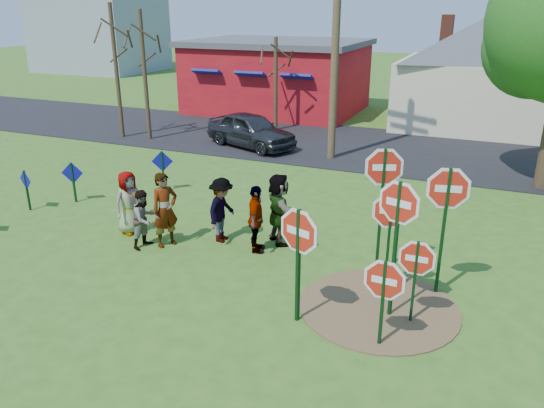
# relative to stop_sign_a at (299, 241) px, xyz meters

# --- Properties ---
(ground) EXTENTS (120.00, 120.00, 0.00)m
(ground) POSITION_rel_stop_sign_a_xyz_m (-3.14, 2.05, -1.68)
(ground) COLOR #33601B
(ground) RESTS_ON ground
(road) EXTENTS (120.00, 7.50, 0.04)m
(road) POSITION_rel_stop_sign_a_xyz_m (-3.14, 13.55, -1.66)
(road) COLOR black
(road) RESTS_ON ground
(dirt_patch) EXTENTS (3.20, 3.20, 0.03)m
(dirt_patch) POSITION_rel_stop_sign_a_xyz_m (1.36, 1.05, -1.66)
(dirt_patch) COLOR brown
(dirt_patch) RESTS_ON ground
(red_building) EXTENTS (9.40, 7.69, 3.90)m
(red_building) POSITION_rel_stop_sign_a_xyz_m (-8.64, 20.04, 0.29)
(red_building) COLOR maroon
(red_building) RESTS_ON ground
(cream_house) EXTENTS (9.40, 9.40, 6.50)m
(cream_house) POSITION_rel_stop_sign_a_xyz_m (2.36, 20.05, 1.25)
(cream_house) COLOR beige
(cream_house) RESTS_ON ground
(distant_building) EXTENTS (10.00, 8.00, 8.00)m
(distant_building) POSITION_rel_stop_sign_a_xyz_m (-31.14, 32.05, 2.32)
(distant_building) COLOR #8C939E
(distant_building) RESTS_ON ground
(stop_sign_a) EXTENTS (1.11, 0.41, 2.46)m
(stop_sign_a) POSITION_rel_stop_sign_a_xyz_m (0.00, 0.00, 0.00)
(stop_sign_a) COLOR #0F3716
(stop_sign_a) RESTS_ON ground
(stop_sign_b) EXTENTS (1.06, 0.42, 3.06)m
(stop_sign_b) POSITION_rel_stop_sign_a_xyz_m (0.98, 2.54, 0.55)
(stop_sign_b) COLOR #0F3716
(stop_sign_b) RESTS_ON ground
(stop_sign_c) EXTENTS (1.07, 0.35, 2.92)m
(stop_sign_c) POSITION_rel_stop_sign_a_xyz_m (1.61, 0.87, 0.37)
(stop_sign_c) COLOR #0F3716
(stop_sign_c) RESTS_ON ground
(stop_sign_d) EXTENTS (1.14, 0.29, 2.92)m
(stop_sign_d) POSITION_rel_stop_sign_a_xyz_m (2.35, 2.12, 0.43)
(stop_sign_d) COLOR #0F3716
(stop_sign_d) RESTS_ON ground
(stop_sign_e) EXTENTS (1.00, 0.08, 1.80)m
(stop_sign_e) POSITION_rel_stop_sign_a_xyz_m (1.64, -0.16, -0.49)
(stop_sign_e) COLOR #0F3716
(stop_sign_e) RESTS_ON ground
(stop_sign_f) EXTENTS (0.94, 0.06, 1.82)m
(stop_sign_f) POSITION_rel_stop_sign_a_xyz_m (2.03, 0.81, -0.43)
(stop_sign_f) COLOR #0F3716
(stop_sign_f) RESTS_ON ground
(stop_sign_g) EXTENTS (1.00, 0.25, 2.43)m
(stop_sign_g) POSITION_rel_stop_sign_a_xyz_m (1.37, 1.56, 0.02)
(stop_sign_g) COLOR #0F3716
(stop_sign_g) RESTS_ON ground
(blue_diamond_b) EXTENTS (0.58, 0.18, 1.23)m
(blue_diamond_b) POSITION_rel_stop_sign_a_xyz_m (-9.37, 2.42, -0.91)
(blue_diamond_b) COLOR #0F3716
(blue_diamond_b) RESTS_ON ground
(blue_diamond_c) EXTENTS (0.65, 0.23, 1.28)m
(blue_diamond_c) POSITION_rel_stop_sign_a_xyz_m (-8.60, 3.49, -0.89)
(blue_diamond_c) COLOR #0F3716
(blue_diamond_c) RESTS_ON ground
(blue_diamond_d) EXTENTS (0.64, 0.29, 1.36)m
(blue_diamond_d) POSITION_rel_stop_sign_a_xyz_m (-6.66, 5.42, -0.84)
(blue_diamond_d) COLOR #0F3716
(blue_diamond_d) RESTS_ON ground
(person_a) EXTENTS (0.79, 0.97, 1.70)m
(person_a) POSITION_rel_stop_sign_a_xyz_m (-5.56, 2.23, -0.82)
(person_a) COLOR #3F4989
(person_a) RESTS_ON ground
(person_b) EXTENTS (0.72, 0.83, 1.91)m
(person_b) POSITION_rel_stop_sign_a_xyz_m (-4.23, 1.93, -0.72)
(person_b) COLOR #23745A
(person_b) RESTS_ON ground
(person_c) EXTENTS (0.67, 0.80, 1.49)m
(person_c) POSITION_rel_stop_sign_a_xyz_m (-4.68, 1.67, -0.93)
(person_c) COLOR brown
(person_c) RESTS_ON ground
(person_d) EXTENTS (0.63, 1.09, 1.69)m
(person_d) POSITION_rel_stop_sign_a_xyz_m (-3.07, 2.72, -0.83)
(person_d) COLOR #37363B
(person_d) RESTS_ON ground
(person_e) EXTENTS (0.69, 1.07, 1.70)m
(person_e) POSITION_rel_stop_sign_a_xyz_m (-2.00, 2.48, -0.83)
(person_e) COLOR #4C2E52
(person_e) RESTS_ON ground
(person_f) EXTENTS (1.57, 1.62, 1.85)m
(person_f) POSITION_rel_stop_sign_a_xyz_m (-1.68, 3.17, -0.75)
(person_f) COLOR #1D5326
(person_f) RESTS_ON ground
(suv) EXTENTS (4.56, 3.10, 1.44)m
(suv) POSITION_rel_stop_sign_a_xyz_m (-6.43, 11.65, -0.92)
(suv) COLOR #2B2C30
(suv) RESTS_ON road
(utility_pole) EXTENTS (2.32, 0.33, 9.50)m
(utility_pole) POSITION_rel_stop_sign_a_xyz_m (-2.78, 11.32, 3.32)
(utility_pole) COLOR #4C3823
(utility_pole) RESTS_ON ground
(bare_tree_west) EXTENTS (1.80, 1.80, 5.57)m
(bare_tree_west) POSITION_rel_stop_sign_a_xyz_m (-11.27, 11.17, 1.93)
(bare_tree_west) COLOR #382819
(bare_tree_west) RESTS_ON ground
(bare_tree_east) EXTENTS (1.80, 1.80, 4.35)m
(bare_tree_east) POSITION_rel_stop_sign_a_xyz_m (-6.73, 15.09, 1.14)
(bare_tree_east) COLOR #382819
(bare_tree_east) RESTS_ON ground
(bare_tree_mid) EXTENTS (1.80, 1.80, 5.83)m
(bare_tree_mid) POSITION_rel_stop_sign_a_xyz_m (-12.65, 11.03, 2.10)
(bare_tree_mid) COLOR #382819
(bare_tree_mid) RESTS_ON ground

